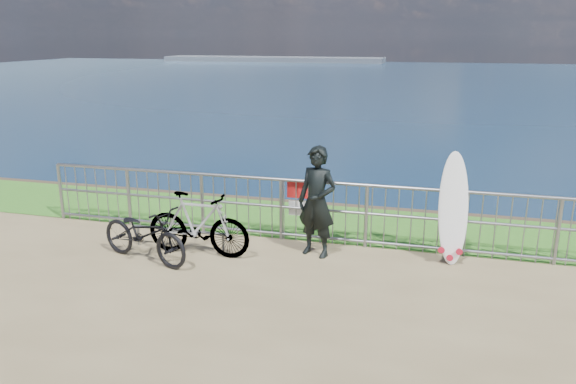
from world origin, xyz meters
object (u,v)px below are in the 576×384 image
(surfboard, at_px, (453,213))
(bicycle_far, at_px, (198,224))
(bicycle_near, at_px, (144,234))
(surfer, at_px, (317,202))

(surfboard, xyz_separation_m, bicycle_far, (-4.01, -0.79, -0.29))
(bicycle_near, xyz_separation_m, bicycle_far, (0.73, 0.46, 0.07))
(bicycle_far, bearing_deg, surfer, -74.09)
(surfboard, height_order, bicycle_near, surfboard)
(bicycle_near, bearing_deg, bicycle_far, -40.57)
(surfer, distance_m, bicycle_far, 1.98)
(surfer, bearing_deg, surfboard, 24.82)
(bicycle_near, height_order, bicycle_far, bicycle_far)
(bicycle_near, distance_m, bicycle_far, 0.87)
(bicycle_near, bearing_deg, surfboard, -58.14)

